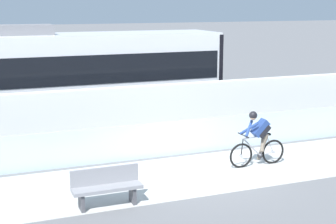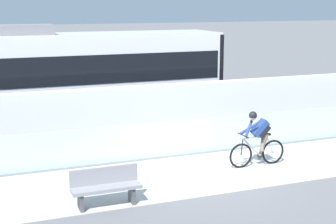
# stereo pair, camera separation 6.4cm
# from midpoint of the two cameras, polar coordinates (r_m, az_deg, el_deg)

# --- Properties ---
(ground_plane) EXTENTS (200.00, 200.00, 0.00)m
(ground_plane) POSITION_cam_midpoint_polar(r_m,az_deg,el_deg) (14.17, 4.00, -6.76)
(ground_plane) COLOR slate
(bike_path_deck) EXTENTS (32.00, 3.20, 0.01)m
(bike_path_deck) POSITION_cam_midpoint_polar(r_m,az_deg,el_deg) (14.17, 4.00, -6.74)
(bike_path_deck) COLOR beige
(bike_path_deck) RESTS_ON ground
(glass_parapet) EXTENTS (32.00, 0.05, 1.06)m
(glass_parapet) POSITION_cam_midpoint_polar(r_m,az_deg,el_deg) (15.63, 1.11, -2.89)
(glass_parapet) COLOR silver
(glass_parapet) RESTS_ON ground
(concrete_barrier_wall) EXTENTS (32.00, 0.36, 1.90)m
(concrete_barrier_wall) POSITION_cam_midpoint_polar(r_m,az_deg,el_deg) (17.16, -1.21, -0.09)
(concrete_barrier_wall) COLOR silver
(concrete_barrier_wall) RESTS_ON ground
(tram_rail_near) EXTENTS (32.00, 0.08, 0.01)m
(tram_rail_near) POSITION_cam_midpoint_polar(r_m,az_deg,el_deg) (19.66, -3.72, -1.37)
(tram_rail_near) COLOR #595654
(tram_rail_near) RESTS_ON ground
(tram_rail_far) EXTENTS (32.00, 0.08, 0.01)m
(tram_rail_far) POSITION_cam_midpoint_polar(r_m,az_deg,el_deg) (20.99, -4.93, -0.52)
(tram_rail_far) COLOR #595654
(tram_rail_far) RESTS_ON ground
(tram) EXTENTS (11.06, 2.54, 3.81)m
(tram) POSITION_cam_midpoint_polar(r_m,az_deg,el_deg) (19.47, -10.41, 3.99)
(tram) COLOR silver
(tram) RESTS_ON ground
(cyclist_on_bike) EXTENTS (1.77, 0.58, 1.61)m
(cyclist_on_bike) POSITION_cam_midpoint_polar(r_m,az_deg,el_deg) (14.70, 9.88, -3.02)
(cyclist_on_bike) COLOR black
(cyclist_on_bike) RESTS_ON ground
(bench) EXTENTS (1.60, 0.45, 0.89)m
(bench) POSITION_cam_midpoint_polar(r_m,az_deg,el_deg) (11.86, -7.03, -8.19)
(bench) COLOR gray
(bench) RESTS_ON ground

